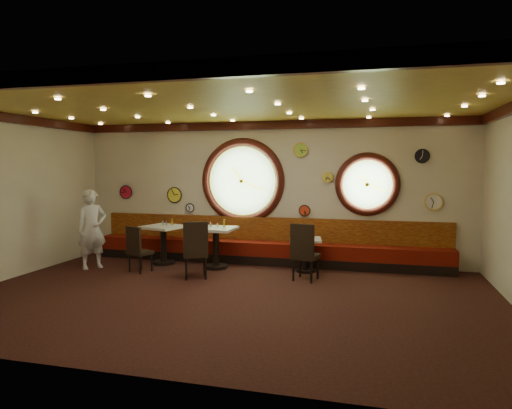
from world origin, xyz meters
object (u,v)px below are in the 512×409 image
condiment_c_pepper (308,236)px  condiment_b_bottle (224,224)px  condiment_b_salt (211,224)px  table_a (163,240)px  condiment_b_pepper (218,225)px  table_c (305,251)px  chair_a (137,246)px  condiment_c_salt (301,235)px  chair_c (304,248)px  condiment_a_pepper (166,223)px  table_b (216,243)px  chair_b (196,246)px  condiment_a_bottle (172,222)px  waiter (92,229)px  condiment_a_salt (163,223)px  condiment_c_bottle (312,234)px

condiment_c_pepper → condiment_b_bottle: bearing=-178.8°
condiment_b_salt → condiment_b_bottle: size_ratio=0.66×
table_a → condiment_b_pepper: condiment_b_pepper is taller
condiment_c_pepper → table_c: bearing=138.7°
table_a → chair_a: 0.91m
table_a → condiment_b_salt: (1.14, -0.05, 0.39)m
condiment_c_salt → condiment_b_bottle: bearing=-174.7°
chair_c → condiment_c_pepper: chair_c is taller
table_c → condiment_b_bottle: size_ratio=4.31×
chair_c → condiment_a_pepper: bearing=178.3°
chair_c → condiment_b_bottle: size_ratio=4.02×
table_b → chair_c: (2.00, -0.64, 0.08)m
table_c → chair_b: (-1.97, -1.14, 0.20)m
condiment_b_pepper → condiment_a_bottle: condiment_a_bottle is taller
condiment_c_salt → condiment_b_bottle: 1.65m
table_a → waiter: bearing=-149.3°
chair_c → chair_b: bearing=-158.7°
table_b → waiter: bearing=-165.5°
condiment_a_salt → condiment_b_salt: (1.19, -0.14, 0.02)m
chair_c → condiment_a_bottle: (-3.12, 0.88, 0.31)m
table_c → condiment_b_pepper: condiment_b_pepper is taller
table_a → condiment_b_pepper: bearing=-2.9°
condiment_b_salt → waiter: waiter is taller
condiment_c_pepper → condiment_c_bottle: 0.16m
condiment_a_salt → condiment_b_bottle: size_ratio=0.60×
condiment_a_bottle → waiter: size_ratio=0.09×
condiment_c_salt → waiter: size_ratio=0.06×
chair_b → chair_c: 2.09m
condiment_b_salt → condiment_b_bottle: (0.30, 0.01, 0.03)m
condiment_a_salt → condiment_b_pepper: 1.37m
table_c → waiter: (-4.47, -0.82, 0.41)m
condiment_c_pepper → waiter: (-4.54, -0.76, 0.10)m
condiment_c_bottle → waiter: 4.68m
condiment_a_salt → condiment_a_bottle: condiment_a_bottle is taller
chair_c → waiter: (-4.56, -0.03, 0.22)m
table_b → condiment_b_pepper: 0.38m
condiment_a_pepper → condiment_a_bottle: bearing=49.8°
chair_b → condiment_c_pepper: size_ratio=6.80×
chair_a → condiment_c_salt: (3.24, 1.00, 0.21)m
table_b → condiment_c_bottle: bearing=6.7°
condiment_c_salt → condiment_b_pepper: 1.79m
condiment_b_pepper → condiment_c_salt: bearing=5.6°
condiment_a_pepper → waiter: size_ratio=0.06×
chair_a → condiment_a_salt: size_ratio=5.78×
table_b → condiment_a_pepper: 1.28m
condiment_c_salt → table_a: bearing=-178.0°
chair_a → condiment_a_bottle: 1.15m
condiment_b_salt → condiment_b_pepper: 0.17m
condiment_c_salt → waiter: waiter is taller
table_b → condiment_b_bottle: bearing=18.4°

